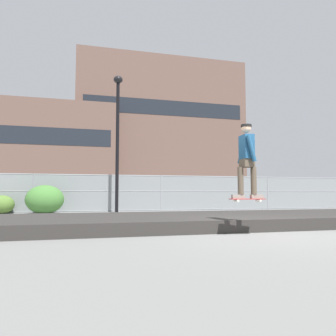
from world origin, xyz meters
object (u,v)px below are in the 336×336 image
(street_lamp, at_px, (118,126))
(parked_car_near, at_px, (114,194))
(parked_car_mid, at_px, (209,194))
(skateboard, at_px, (247,199))
(shrub_left, at_px, (2,204))
(shrub_center, at_px, (45,199))
(skater, at_px, (247,156))

(street_lamp, distance_m, parked_car_near, 5.50)
(parked_car_near, bearing_deg, parked_car_mid, 1.42)
(skateboard, distance_m, shrub_left, 11.90)
(shrub_center, bearing_deg, parked_car_near, 52.16)
(skateboard, relative_size, skater, 0.48)
(street_lamp, height_order, shrub_center, street_lamp)
(street_lamp, distance_m, shrub_center, 4.72)
(parked_car_near, relative_size, parked_car_mid, 1.00)
(skater, relative_size, parked_car_mid, 0.38)
(skateboard, xyz_separation_m, skater, (-0.00, -0.00, 0.96))
(skater, bearing_deg, parked_car_mid, 71.63)
(shrub_left, bearing_deg, shrub_center, -17.76)
(shrub_center, bearing_deg, skater, -60.39)
(skateboard, xyz_separation_m, parked_car_mid, (4.53, 13.64, 0.03))
(skateboard, relative_size, parked_car_mid, 0.18)
(parked_car_near, bearing_deg, skater, -82.98)
(skateboard, xyz_separation_m, shrub_center, (-5.13, 9.02, -0.16))
(street_lamp, relative_size, parked_car_mid, 1.48)
(parked_car_near, distance_m, shrub_left, 6.60)
(skater, bearing_deg, parked_car_near, 97.02)
(skater, distance_m, parked_car_mid, 14.40)
(parked_car_mid, bearing_deg, skater, -108.37)
(skater, xyz_separation_m, shrub_left, (-7.00, 9.62, -1.35))
(skateboard, bearing_deg, parked_car_near, 97.02)
(street_lamp, xyz_separation_m, parked_car_near, (0.28, 4.41, -3.28))
(parked_car_near, relative_size, shrub_left, 4.14)
(skater, xyz_separation_m, parked_car_near, (-1.66, 13.49, -0.92))
(parked_car_mid, distance_m, shrub_center, 10.71)
(parked_car_mid, relative_size, shrub_center, 2.68)
(shrub_left, height_order, shrub_center, shrub_center)
(parked_car_mid, relative_size, shrub_left, 4.13)
(shrub_left, distance_m, shrub_center, 1.98)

